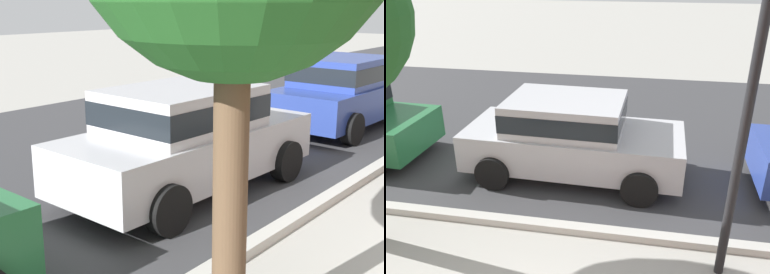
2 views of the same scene
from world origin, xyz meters
TOP-DOWN VIEW (x-y plane):
  - street_surface at (0.00, 7.50)m, footprint 60.00×9.00m
  - curb_stone at (0.00, 2.90)m, footprint 60.00×0.20m
  - parked_car_silver at (-0.14, 4.73)m, footprint 4.15×2.01m
  - parked_car_blue at (5.22, 4.73)m, footprint 4.15×2.01m

SIDE VIEW (x-z plane):
  - street_surface at x=0.00m, z-range 0.00..0.01m
  - curb_stone at x=0.00m, z-range 0.00..0.12m
  - parked_car_silver at x=-0.14m, z-range 0.06..1.62m
  - parked_car_blue at x=5.22m, z-range 0.06..1.62m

